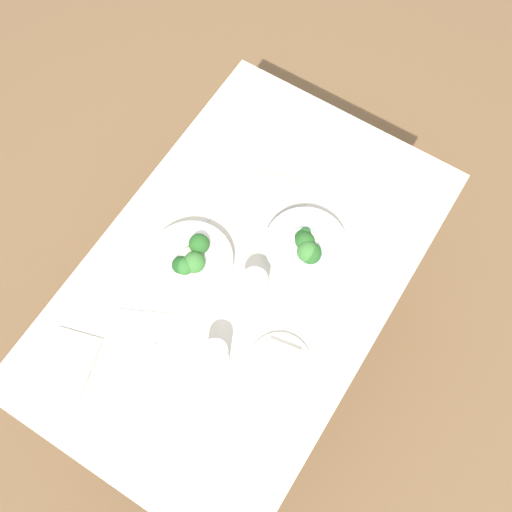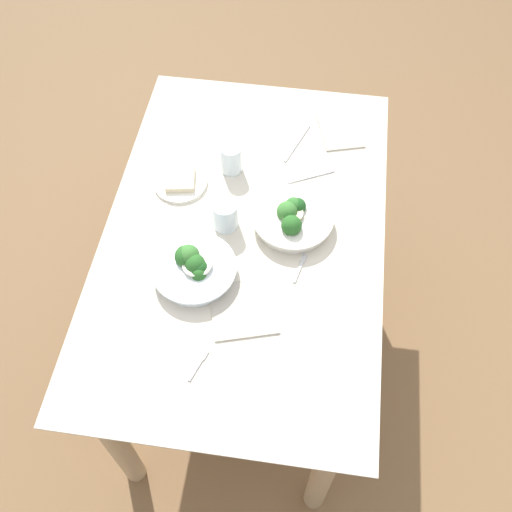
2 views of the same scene
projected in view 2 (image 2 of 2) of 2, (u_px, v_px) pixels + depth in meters
The scene contains 13 objects.
ground_plane at pixel (247, 343), 2.40m from camera, with size 6.00×6.00×0.00m, color brown.
dining_table at pixel (245, 257), 1.87m from camera, with size 1.31×0.84×0.78m.
broccoli_bowl_far at pixel (194, 267), 1.65m from camera, with size 0.24×0.24×0.09m.
broccoli_bowl_near at pixel (292, 218), 1.75m from camera, with size 0.25×0.25×0.09m.
bread_side_plate at pixel (180, 181), 1.86m from camera, with size 0.17×0.17×0.03m.
water_glass_center at pixel (225, 215), 1.73m from camera, with size 0.08×0.08×0.10m, color silver.
water_glass_side at pixel (231, 159), 1.86m from camera, with size 0.07×0.07×0.10m, color silver.
fork_by_far_bowl at pixel (300, 267), 1.69m from camera, with size 0.10×0.03×0.00m.
fork_by_near_bowl at pixel (199, 364), 1.52m from camera, with size 0.09×0.04×0.00m.
table_knife_left at pixel (304, 178), 1.87m from camera, with size 0.21×0.01×0.00m, color #B7B7BC.
table_knife_right at pixel (297, 143), 1.96m from camera, with size 0.19×0.01×0.00m, color #B7B7BC.
napkin_folded_upper at pixel (243, 309), 1.61m from camera, with size 0.18×0.18×0.01m, color #B1A997.
napkin_folded_lower at pixel (340, 131), 1.99m from camera, with size 0.17×0.13×0.01m, color #B1A997.
Camera 2 is at (-1.02, -0.18, 2.20)m, focal length 41.24 mm.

